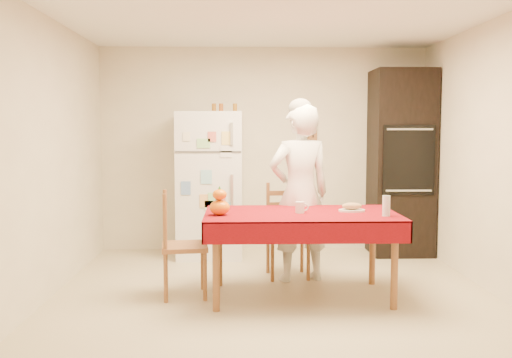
{
  "coord_description": "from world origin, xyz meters",
  "views": [
    {
      "loc": [
        -0.32,
        -4.81,
        1.5
      ],
      "look_at": [
        -0.16,
        0.2,
        1.06
      ],
      "focal_mm": 40.0,
      "sensor_mm": 36.0,
      "label": 1
    }
  ],
  "objects_px": {
    "dining_table": "(301,220)",
    "coffee_mug": "(300,207)",
    "chair_left": "(177,241)",
    "wine_glass": "(386,206)",
    "bread_plate": "(352,211)",
    "refrigerator": "(210,185)",
    "seated_woman": "(300,193)",
    "oven_cabinet": "(401,163)",
    "pumpkin_lower": "(220,207)",
    "chair_far": "(287,226)"
  },
  "relations": [
    {
      "from": "refrigerator",
      "to": "bread_plate",
      "type": "distance_m",
      "value": 2.13
    },
    {
      "from": "wine_glass",
      "to": "chair_left",
      "type": "bearing_deg",
      "value": 171.58
    },
    {
      "from": "oven_cabinet",
      "to": "wine_glass",
      "type": "relative_size",
      "value": 12.5
    },
    {
      "from": "oven_cabinet",
      "to": "bread_plate",
      "type": "bearing_deg",
      "value": -118.72
    },
    {
      "from": "chair_far",
      "to": "coffee_mug",
      "type": "xyz_separation_m",
      "value": [
        0.05,
        -0.78,
        0.3
      ]
    },
    {
      "from": "bread_plate",
      "to": "dining_table",
      "type": "bearing_deg",
      "value": -173.57
    },
    {
      "from": "chair_left",
      "to": "pumpkin_lower",
      "type": "height_order",
      "value": "chair_left"
    },
    {
      "from": "refrigerator",
      "to": "seated_woman",
      "type": "xyz_separation_m",
      "value": [
        0.94,
        -1.13,
        0.02
      ]
    },
    {
      "from": "chair_left",
      "to": "coffee_mug",
      "type": "height_order",
      "value": "chair_left"
    },
    {
      "from": "refrigerator",
      "to": "dining_table",
      "type": "relative_size",
      "value": 1.0
    },
    {
      "from": "chair_left",
      "to": "wine_glass",
      "type": "height_order",
      "value": "chair_left"
    },
    {
      "from": "chair_far",
      "to": "refrigerator",
      "type": "bearing_deg",
      "value": 127.01
    },
    {
      "from": "oven_cabinet",
      "to": "chair_left",
      "type": "relative_size",
      "value": 2.32
    },
    {
      "from": "oven_cabinet",
      "to": "wine_glass",
      "type": "height_order",
      "value": "oven_cabinet"
    },
    {
      "from": "coffee_mug",
      "to": "pumpkin_lower",
      "type": "xyz_separation_m",
      "value": [
        -0.71,
        -0.1,
        0.02
      ]
    },
    {
      "from": "chair_left",
      "to": "pumpkin_lower",
      "type": "xyz_separation_m",
      "value": [
        0.39,
        -0.17,
        0.32
      ]
    },
    {
      "from": "oven_cabinet",
      "to": "bread_plate",
      "type": "distance_m",
      "value": 1.95
    },
    {
      "from": "seated_woman",
      "to": "pumpkin_lower",
      "type": "height_order",
      "value": "seated_woman"
    },
    {
      "from": "coffee_mug",
      "to": "chair_far",
      "type": "bearing_deg",
      "value": 93.59
    },
    {
      "from": "chair_far",
      "to": "coffee_mug",
      "type": "relative_size",
      "value": 9.5
    },
    {
      "from": "dining_table",
      "to": "oven_cabinet",
      "type": "bearing_deg",
      "value": 51.37
    },
    {
      "from": "chair_far",
      "to": "wine_glass",
      "type": "distance_m",
      "value": 1.29
    },
    {
      "from": "refrigerator",
      "to": "oven_cabinet",
      "type": "distance_m",
      "value": 2.29
    },
    {
      "from": "refrigerator",
      "to": "bread_plate",
      "type": "xyz_separation_m",
      "value": [
        1.35,
        -1.64,
        -0.08
      ]
    },
    {
      "from": "oven_cabinet",
      "to": "chair_far",
      "type": "bearing_deg",
      "value": -145.88
    },
    {
      "from": "pumpkin_lower",
      "to": "wine_glass",
      "type": "bearing_deg",
      "value": -3.98
    },
    {
      "from": "oven_cabinet",
      "to": "dining_table",
      "type": "distance_m",
      "value": 2.27
    },
    {
      "from": "chair_left",
      "to": "seated_woman",
      "type": "relative_size",
      "value": 0.55
    },
    {
      "from": "pumpkin_lower",
      "to": "bread_plate",
      "type": "relative_size",
      "value": 0.73
    },
    {
      "from": "seated_woman",
      "to": "coffee_mug",
      "type": "relative_size",
      "value": 17.42
    },
    {
      "from": "chair_far",
      "to": "seated_woman",
      "type": "distance_m",
      "value": 0.43
    },
    {
      "from": "refrigerator",
      "to": "wine_glass",
      "type": "xyz_separation_m",
      "value": [
        1.59,
        -1.91,
        -0.0
      ]
    },
    {
      "from": "chair_left",
      "to": "wine_glass",
      "type": "distance_m",
      "value": 1.86
    },
    {
      "from": "coffee_mug",
      "to": "wine_glass",
      "type": "distance_m",
      "value": 0.74
    },
    {
      "from": "coffee_mug",
      "to": "bread_plate",
      "type": "bearing_deg",
      "value": 8.92
    },
    {
      "from": "refrigerator",
      "to": "chair_left",
      "type": "distance_m",
      "value": 1.69
    },
    {
      "from": "chair_far",
      "to": "pumpkin_lower",
      "type": "distance_m",
      "value": 1.14
    },
    {
      "from": "dining_table",
      "to": "coffee_mug",
      "type": "distance_m",
      "value": 0.12
    },
    {
      "from": "chair_far",
      "to": "wine_glass",
      "type": "bearing_deg",
      "value": -56.39
    },
    {
      "from": "chair_far",
      "to": "coffee_mug",
      "type": "height_order",
      "value": "chair_far"
    },
    {
      "from": "pumpkin_lower",
      "to": "refrigerator",
      "type": "bearing_deg",
      "value": 95.42
    },
    {
      "from": "coffee_mug",
      "to": "bread_plate",
      "type": "height_order",
      "value": "coffee_mug"
    },
    {
      "from": "refrigerator",
      "to": "wine_glass",
      "type": "height_order",
      "value": "refrigerator"
    },
    {
      "from": "chair_far",
      "to": "chair_left",
      "type": "bearing_deg",
      "value": -150.24
    },
    {
      "from": "chair_left",
      "to": "bread_plate",
      "type": "xyz_separation_m",
      "value": [
        1.57,
        0.0,
        0.26
      ]
    },
    {
      "from": "refrigerator",
      "to": "oven_cabinet",
      "type": "height_order",
      "value": "oven_cabinet"
    },
    {
      "from": "oven_cabinet",
      "to": "coffee_mug",
      "type": "distance_m",
      "value": 2.27
    },
    {
      "from": "chair_far",
      "to": "wine_glass",
      "type": "xyz_separation_m",
      "value": [
        0.77,
        -0.98,
        0.34
      ]
    },
    {
      "from": "coffee_mug",
      "to": "pumpkin_lower",
      "type": "relative_size",
      "value": 0.57
    },
    {
      "from": "chair_left",
      "to": "bread_plate",
      "type": "bearing_deg",
      "value": -96.81
    }
  ]
}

